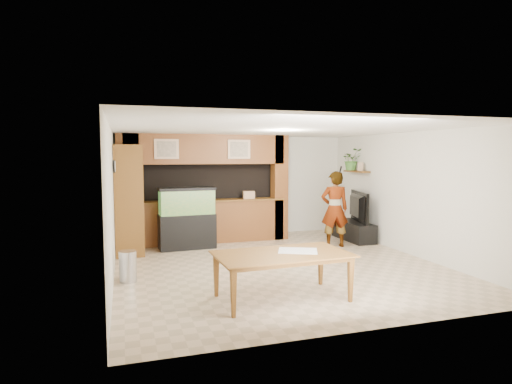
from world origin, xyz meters
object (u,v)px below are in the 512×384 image
object	(u,v)px
television	(354,207)
person	(335,209)
aquarium	(187,219)
pantry_cabinet	(129,200)
dining_table	(283,277)

from	to	relation	value
television	person	size ratio (longest dim) A/B	0.75
person	aquarium	bearing A→B (deg)	-0.88
aquarium	television	bearing A→B (deg)	-6.91
pantry_cabinet	aquarium	size ratio (longest dim) A/B	1.67
television	person	world-z (taller)	person
pantry_cabinet	dining_table	distance (m)	4.38
person	dining_table	xyz separation A→B (m)	(-2.44, -3.08, -0.53)
pantry_cabinet	television	bearing A→B (deg)	-1.61
aquarium	person	bearing A→B (deg)	-16.90
pantry_cabinet	aquarium	world-z (taller)	pantry_cabinet
pantry_cabinet	person	distance (m)	4.59
dining_table	aquarium	bearing A→B (deg)	99.79
aquarium	dining_table	size ratio (longest dim) A/B	0.71
person	television	bearing A→B (deg)	-134.16
pantry_cabinet	dining_table	world-z (taller)	pantry_cabinet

